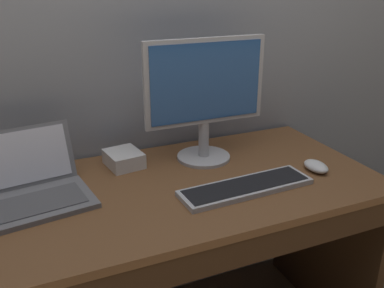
{
  "coord_description": "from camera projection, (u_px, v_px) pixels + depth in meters",
  "views": [
    {
      "loc": [
        -0.45,
        -1.22,
        1.45
      ],
      "look_at": [
        0.08,
        0.0,
        0.92
      ],
      "focal_mm": 39.57,
      "sensor_mm": 36.0,
      "label": 1
    }
  ],
  "objects": [
    {
      "name": "external_monitor",
      "position": [
        205.0,
        95.0,
        1.57
      ],
      "size": [
        0.47,
        0.21,
        0.47
      ],
      "color": "#B7B7BC",
      "rests_on": "desk"
    },
    {
      "name": "laptop_space_gray",
      "position": [
        31.0,
        192.0,
        1.34
      ],
      "size": [
        0.38,
        0.34,
        0.21
      ],
      "color": "slate",
      "rests_on": "desk"
    },
    {
      "name": "computer_mouse",
      "position": [
        316.0,
        166.0,
        1.56
      ],
      "size": [
        0.07,
        0.11,
        0.04
      ],
      "primitive_type": "ellipsoid",
      "rotation": [
        0.0,
        0.0,
        -0.0
      ],
      "color": "white",
      "rests_on": "desk"
    },
    {
      "name": "desk",
      "position": [
        173.0,
        244.0,
        1.53
      ],
      "size": [
        1.47,
        0.7,
        0.78
      ],
      "color": "brown",
      "rests_on": "ground"
    },
    {
      "name": "external_drive_box",
      "position": [
        124.0,
        159.0,
        1.59
      ],
      "size": [
        0.14,
        0.16,
        0.06
      ],
      "primitive_type": "cube",
      "rotation": [
        0.0,
        0.0,
        0.15
      ],
      "color": "silver",
      "rests_on": "desk"
    },
    {
      "name": "wired_keyboard",
      "position": [
        246.0,
        187.0,
        1.42
      ],
      "size": [
        0.47,
        0.15,
        0.02
      ],
      "color": "#BCBCC1",
      "rests_on": "desk"
    }
  ]
}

